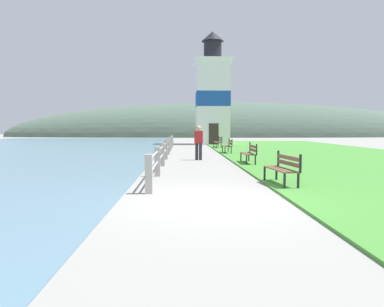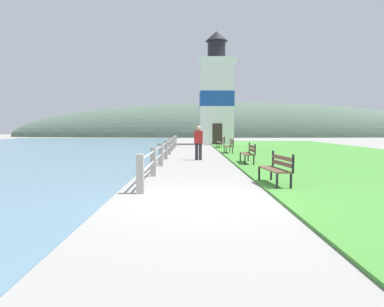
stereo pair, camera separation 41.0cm
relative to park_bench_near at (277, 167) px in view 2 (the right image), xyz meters
name	(u,v)px [view 2 (the right image)]	position (x,y,z in m)	size (l,w,h in m)	color
ground_plane	(204,201)	(-2.11, -2.14, -0.54)	(160.00, 160.00, 0.00)	gray
grass_verge	(322,154)	(5.53, 11.99, -0.51)	(12.00, 42.38, 0.06)	#428433
seawall_railing	(168,147)	(-3.65, 10.37, 0.02)	(0.18, 23.20, 0.98)	#A8A399
park_bench_near	(277,167)	(0.00, 0.00, 0.00)	(0.64, 1.67, 0.94)	brown
park_bench_midway	(249,152)	(0.19, 6.19, 0.00)	(0.51, 1.83, 0.94)	brown
park_bench_far	(230,145)	(0.05, 12.87, 0.00)	(0.49, 1.65, 0.94)	brown
park_bench_by_lighthouse	(221,141)	(0.08, 19.19, 0.00)	(0.50, 2.01, 0.94)	brown
lighthouse	(216,96)	(0.12, 25.83, 4.07)	(3.57, 3.57, 10.74)	white
person_strolling	(198,141)	(-1.99, 8.34, 0.39)	(0.44, 0.26, 1.71)	#28282D
distant_hillside	(237,137)	(5.89, 56.12, -0.54)	(80.00, 16.00, 12.00)	#475B4C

